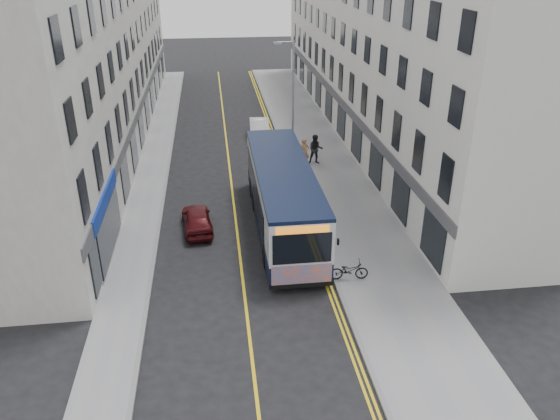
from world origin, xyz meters
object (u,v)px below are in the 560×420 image
object	(u,v)px
pedestrian_near	(304,153)
pedestrian_far	(316,149)
streetlamp	(292,99)
bicycle	(349,270)
car_white	(259,129)
car_maroon	(197,219)
city_bus	(283,195)

from	to	relation	value
pedestrian_near	pedestrian_far	distance (m)	0.92
streetlamp	bicycle	bearing A→B (deg)	-88.36
car_white	car_maroon	distance (m)	15.25
pedestrian_far	car_white	distance (m)	7.03
bicycle	car_white	bearing A→B (deg)	9.70
bicycle	city_bus	bearing A→B (deg)	26.80
city_bus	car_maroon	bearing A→B (deg)	174.43
bicycle	pedestrian_near	size ratio (longest dim) A/B	0.88
car_white	city_bus	bearing A→B (deg)	-87.50
city_bus	car_white	bearing A→B (deg)	89.35
pedestrian_near	car_white	world-z (taller)	pedestrian_near
car_white	car_maroon	bearing A→B (deg)	-104.20
streetlamp	car_white	distance (m)	6.95
city_bus	pedestrian_near	bearing A→B (deg)	73.28
car_maroon	bicycle	bearing A→B (deg)	133.91
city_bus	bicycle	distance (m)	5.84
pedestrian_far	car_white	bearing A→B (deg)	123.64
city_bus	pedestrian_far	bearing A→B (deg)	69.11
streetlamp	bicycle	size ratio (longest dim) A/B	4.80
city_bus	car_white	xyz separation A→B (m)	(0.17, 14.98, -1.22)
bicycle	pedestrian_far	distance (m)	14.01
city_bus	pedestrian_near	world-z (taller)	city_bus
pedestrian_far	car_maroon	distance (m)	11.33
bicycle	pedestrian_far	size ratio (longest dim) A/B	0.85
pedestrian_far	car_maroon	size ratio (longest dim) A/B	0.55
car_white	streetlamp	bearing A→B (deg)	-70.82
streetlamp	car_white	size ratio (longest dim) A/B	1.96
city_bus	pedestrian_near	size ratio (longest dim) A/B	6.32
car_maroon	pedestrian_near	bearing A→B (deg)	-136.47
pedestrian_far	bicycle	bearing A→B (deg)	-87.70
car_maroon	city_bus	bearing A→B (deg)	169.04
bicycle	pedestrian_far	bearing A→B (deg)	-0.64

